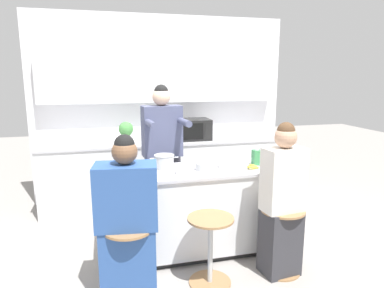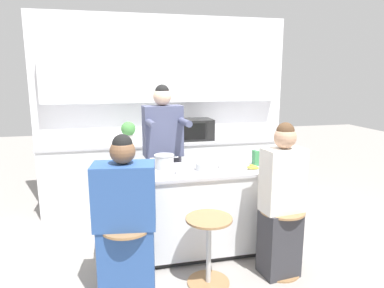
% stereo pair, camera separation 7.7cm
% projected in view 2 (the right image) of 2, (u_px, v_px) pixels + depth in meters
% --- Properties ---
extents(ground_plane, '(16.00, 16.00, 0.00)m').
position_uv_depth(ground_plane, '(193.00, 251.00, 3.64)').
color(ground_plane, gray).
extents(wall_back, '(3.76, 0.22, 2.70)m').
position_uv_depth(wall_back, '(165.00, 95.00, 5.09)').
color(wall_back, white).
rests_on(wall_back, ground_plane).
extents(back_counter, '(3.49, 0.69, 0.93)m').
position_uv_depth(back_counter, '(170.00, 171.00, 4.99)').
color(back_counter, silver).
rests_on(back_counter, ground_plane).
extents(kitchen_island, '(1.76, 0.64, 0.90)m').
position_uv_depth(kitchen_island, '(193.00, 211.00, 3.55)').
color(kitchen_island, black).
rests_on(kitchen_island, ground_plane).
extents(bar_stool_leftmost, '(0.41, 0.41, 0.63)m').
position_uv_depth(bar_stool_leftmost, '(127.00, 256.00, 2.83)').
color(bar_stool_leftmost, '#997047').
rests_on(bar_stool_leftmost, ground_plane).
extents(bar_stool_center, '(0.41, 0.41, 0.63)m').
position_uv_depth(bar_stool_center, '(209.00, 246.00, 3.01)').
color(bar_stool_center, '#997047').
rests_on(bar_stool_center, ground_plane).
extents(bar_stool_rightmost, '(0.41, 0.41, 0.63)m').
position_uv_depth(bar_stool_rightmost, '(281.00, 236.00, 3.18)').
color(bar_stool_rightmost, '#997047').
rests_on(bar_stool_rightmost, ground_plane).
extents(person_cooking, '(0.48, 0.57, 1.74)m').
position_uv_depth(person_cooking, '(163.00, 161.00, 3.94)').
color(person_cooking, '#383842').
rests_on(person_cooking, ground_plane).
extents(person_wrapped_blanket, '(0.53, 0.35, 1.39)m').
position_uv_depth(person_wrapped_blanket, '(126.00, 223.00, 2.80)').
color(person_wrapped_blanket, '#2D5193').
rests_on(person_wrapped_blanket, ground_plane).
extents(person_seated_near, '(0.39, 0.30, 1.44)m').
position_uv_depth(person_seated_near, '(281.00, 207.00, 3.10)').
color(person_seated_near, '#333338').
rests_on(person_seated_near, ground_plane).
extents(cooking_pot, '(0.29, 0.21, 0.14)m').
position_uv_depth(cooking_pot, '(164.00, 161.00, 3.49)').
color(cooking_pot, '#B7BABC').
rests_on(cooking_pot, kitchen_island).
extents(fruit_bowl, '(0.17, 0.17, 0.07)m').
position_uv_depth(fruit_bowl, '(227.00, 164.00, 3.52)').
color(fruit_bowl, white).
rests_on(fruit_bowl, kitchen_island).
extents(mixing_bowl_steel, '(0.17, 0.17, 0.07)m').
position_uv_depth(mixing_bowl_steel, '(204.00, 166.00, 3.43)').
color(mixing_bowl_steel, '#B7BABC').
rests_on(mixing_bowl_steel, kitchen_island).
extents(coffee_cup_near, '(0.11, 0.08, 0.08)m').
position_uv_depth(coffee_cup_near, '(180.00, 170.00, 3.30)').
color(coffee_cup_near, white).
rests_on(coffee_cup_near, kitchen_island).
extents(coffee_cup_far, '(0.11, 0.07, 0.08)m').
position_uv_depth(coffee_cup_far, '(130.00, 169.00, 3.32)').
color(coffee_cup_far, '#4C7099').
rests_on(coffee_cup_far, kitchen_island).
extents(banana_bunch, '(0.16, 0.11, 0.05)m').
position_uv_depth(banana_bunch, '(252.00, 167.00, 3.46)').
color(banana_bunch, yellow).
rests_on(banana_bunch, kitchen_island).
extents(juice_carton, '(0.08, 0.08, 0.18)m').
position_uv_depth(juice_carton, '(257.00, 158.00, 3.61)').
color(juice_carton, '#38844C').
rests_on(juice_carton, kitchen_island).
extents(microwave, '(0.50, 0.38, 0.30)m').
position_uv_depth(microwave, '(195.00, 129.00, 4.91)').
color(microwave, black).
rests_on(microwave, back_counter).
extents(potted_plant, '(0.20, 0.20, 0.28)m').
position_uv_depth(potted_plant, '(128.00, 130.00, 4.74)').
color(potted_plant, beige).
rests_on(potted_plant, back_counter).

